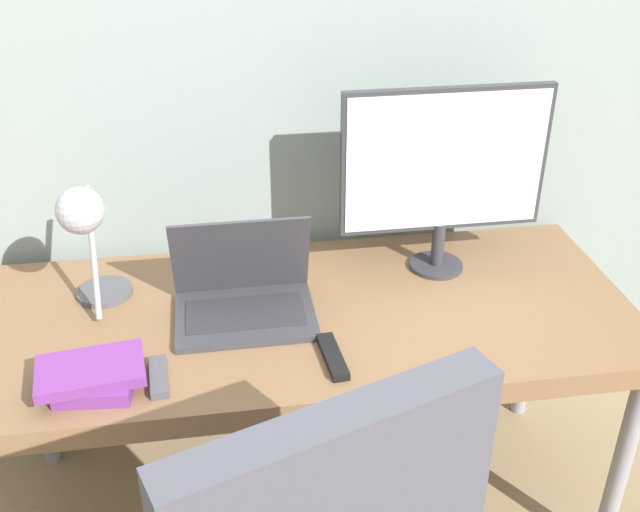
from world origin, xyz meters
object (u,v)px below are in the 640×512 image
(laptop, at_px, (244,296))
(monitor, at_px, (444,168))
(book_stack, at_px, (94,375))
(desk_lamp, at_px, (86,230))

(laptop, distance_m, monitor, 0.63)
(laptop, height_order, book_stack, laptop)
(monitor, height_order, desk_lamp, monitor)
(book_stack, bearing_deg, laptop, 34.78)
(laptop, height_order, monitor, monitor)
(monitor, xyz_separation_m, desk_lamp, (-0.92, -0.12, -0.05))
(laptop, relative_size, desk_lamp, 0.94)
(desk_lamp, bearing_deg, laptop, -5.43)
(monitor, bearing_deg, laptop, -164.69)
(desk_lamp, distance_m, book_stack, 0.36)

